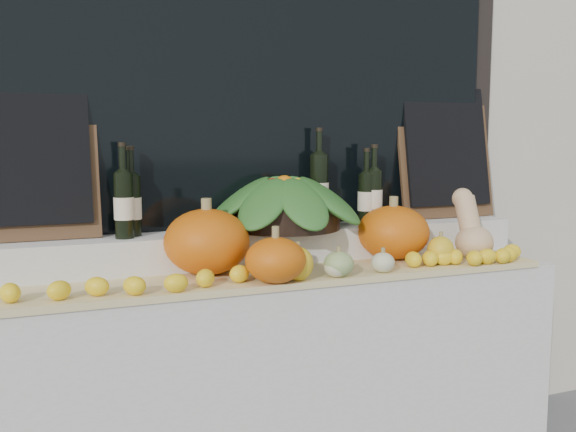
{
  "coord_description": "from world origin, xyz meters",
  "views": [
    {
      "loc": [
        -0.91,
        -0.82,
        1.43
      ],
      "look_at": [
        0.0,
        1.45,
        1.12
      ],
      "focal_mm": 40.0,
      "sensor_mm": 36.0,
      "label": 1
    }
  ],
  "objects_px": {
    "pumpkin_left": "(207,242)",
    "pumpkin_right": "(393,232)",
    "produce_bowl": "(284,202)",
    "wine_bottle_tall": "(319,189)",
    "butternut_squash": "(471,231)"
  },
  "relations": [
    {
      "from": "pumpkin_left",
      "to": "butternut_squash",
      "type": "relative_size",
      "value": 1.09
    },
    {
      "from": "pumpkin_left",
      "to": "wine_bottle_tall",
      "type": "relative_size",
      "value": 0.77
    },
    {
      "from": "pumpkin_left",
      "to": "pumpkin_right",
      "type": "bearing_deg",
      "value": 0.28
    },
    {
      "from": "pumpkin_right",
      "to": "pumpkin_left",
      "type": "bearing_deg",
      "value": -179.72
    },
    {
      "from": "pumpkin_right",
      "to": "wine_bottle_tall",
      "type": "relative_size",
      "value": 0.73
    },
    {
      "from": "pumpkin_right",
      "to": "butternut_squash",
      "type": "bearing_deg",
      "value": -19.25
    },
    {
      "from": "pumpkin_right",
      "to": "produce_bowl",
      "type": "distance_m",
      "value": 0.48
    },
    {
      "from": "produce_bowl",
      "to": "butternut_squash",
      "type": "bearing_deg",
      "value": -18.98
    },
    {
      "from": "produce_bowl",
      "to": "wine_bottle_tall",
      "type": "distance_m",
      "value": 0.19
    },
    {
      "from": "produce_bowl",
      "to": "pumpkin_right",
      "type": "bearing_deg",
      "value": -18.78
    },
    {
      "from": "butternut_squash",
      "to": "produce_bowl",
      "type": "relative_size",
      "value": 0.42
    },
    {
      "from": "butternut_squash",
      "to": "wine_bottle_tall",
      "type": "bearing_deg",
      "value": 152.93
    },
    {
      "from": "pumpkin_left",
      "to": "wine_bottle_tall",
      "type": "height_order",
      "value": "wine_bottle_tall"
    },
    {
      "from": "pumpkin_left",
      "to": "produce_bowl",
      "type": "height_order",
      "value": "produce_bowl"
    },
    {
      "from": "pumpkin_right",
      "to": "butternut_squash",
      "type": "height_order",
      "value": "butternut_squash"
    }
  ]
}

